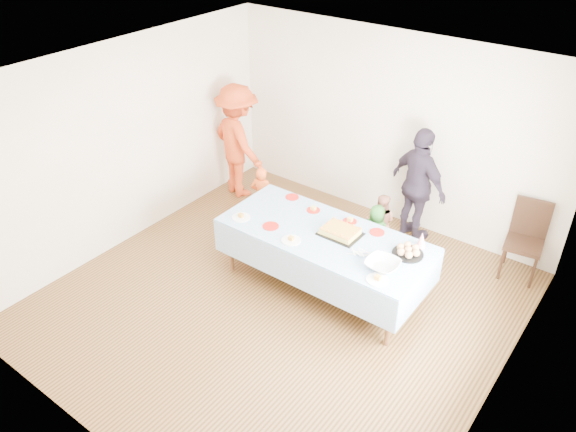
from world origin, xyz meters
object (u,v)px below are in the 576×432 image
Objects in this scene: party_table at (324,237)px; dining_chair at (527,235)px; adult_left at (238,141)px; birthday_cake at (340,232)px.

dining_chair is (1.84, 1.74, -0.16)m from party_table.
adult_left is at bearing 153.58° from party_table.
adult_left reaches higher than birthday_cake.
party_table is 1.42× the size of adult_left.
party_table is at bearing -144.92° from dining_chair.
birthday_cake is 0.27× the size of adult_left.
birthday_cake is 2.37m from dining_chair.
adult_left is (-2.35, 1.17, 0.16)m from party_table.
birthday_cake is (0.16, 0.09, 0.09)m from party_table.
dining_chair reaches higher than party_table.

